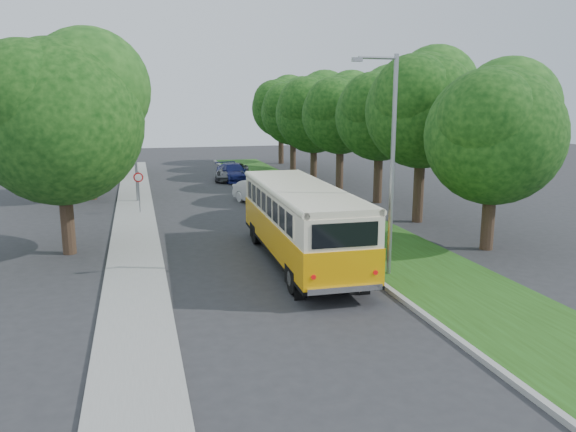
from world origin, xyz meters
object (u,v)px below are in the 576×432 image
object	(u,v)px
lamppost_near	(390,159)
lamppost_far	(133,138)
vintage_bus	(301,224)
car_grey	(232,172)
car_silver	(283,208)
car_white	(260,193)
car_blue	(233,172)

from	to	relation	value
lamppost_near	lamppost_far	distance (m)	20.53
vintage_bus	car_grey	distance (m)	24.76
car_silver	car_white	xyz separation A→B (m)	(-0.14, 5.27, 0.01)
lamppost_far	car_white	distance (m)	8.69
car_grey	lamppost_far	bearing A→B (deg)	-114.53
car_grey	car_white	bearing A→B (deg)	-74.01
lamppost_far	car_blue	xyz separation A→B (m)	(7.70, 8.25, -3.40)
lamppost_far	vintage_bus	distance (m)	17.33
lamppost_far	car_blue	bearing A→B (deg)	46.97
lamppost_near	car_grey	xyz separation A→B (m)	(-1.21, 27.28, -3.67)
car_blue	car_white	bearing A→B (deg)	-97.94
lamppost_near	car_silver	xyz separation A→B (m)	(-1.21, 10.56, -3.63)
lamppost_far	lamppost_near	bearing A→B (deg)	-64.29
car_silver	car_blue	world-z (taller)	car_silver
vintage_bus	car_white	xyz separation A→B (m)	(1.22, 13.26, -0.85)
car_white	lamppost_far	bearing A→B (deg)	142.14
lamppost_near	car_white	size ratio (longest dim) A/B	1.77
lamppost_far	vintage_bus	size ratio (longest dim) A/B	0.70
vintage_bus	car_white	world-z (taller)	vintage_bus
car_blue	car_grey	size ratio (longest dim) A/B	0.97
lamppost_far	car_grey	xyz separation A→B (m)	(7.70, 8.78, -3.41)
car_silver	car_white	bearing A→B (deg)	106.07
lamppost_near	lamppost_far	world-z (taller)	lamppost_near
vintage_bus	car_white	bearing A→B (deg)	86.18
car_white	vintage_bus	bearing A→B (deg)	-113.63
lamppost_far	car_grey	world-z (taller)	lamppost_far
vintage_bus	car_grey	size ratio (longest dim) A/B	2.13
lamppost_far	car_silver	distance (m)	11.57
vintage_bus	car_blue	bearing A→B (deg)	88.20
vintage_bus	car_blue	distance (m)	24.23
car_white	car_silver	bearing A→B (deg)	-106.82
vintage_bus	car_blue	world-z (taller)	vintage_bus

